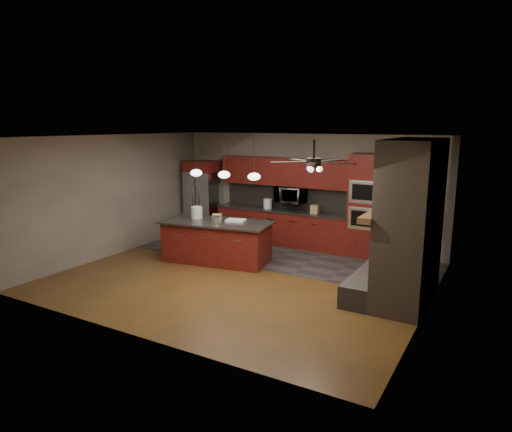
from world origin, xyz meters
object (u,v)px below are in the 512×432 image
Objects in this scene: refrigerator at (203,198)px; counter_bucket at (268,204)px; white_bucket at (197,212)px; oven_tower at (368,206)px; kitchen_island at (217,241)px; paint_tray at (236,220)px; cardboard_box at (217,217)px; microwave at (291,195)px; counter_box at (315,209)px; paint_can at (216,220)px.

refrigerator is 1.99m from counter_bucket.
refrigerator is 7.52× the size of white_bucket.
oven_tower reaches higher than kitchen_island.
oven_tower reaches higher than paint_tray.
kitchen_island is 6.27× the size of paint_tray.
oven_tower reaches higher than cardboard_box.
white_bucket is at bearing -123.79° from microwave.
microwave reaches higher than counter_bucket.
cardboard_box is (0.49, 0.10, -0.07)m from white_bucket.
kitchen_island is 2.57m from counter_box.
paint_can is (0.07, -0.12, 0.52)m from kitchen_island.
paint_tray is at bearing -123.87° from counter_box.
microwave is 0.76m from counter_box.
white_bucket is 1.33× the size of cardboard_box.
microwave reaches higher than paint_can.
cardboard_box reaches higher than kitchen_island.
white_bucket is 1.36× the size of paint_can.
oven_tower is at bearing -0.16° from counter_bucket.
refrigerator is at bearing 127.12° from paint_tray.
refrigerator is 9.98× the size of counter_box.
refrigerator is at bearing -179.08° from oven_tower.
white_bucket reaches higher than paint_tray.
counter_box is at bearing 19.86° from cardboard_box.
paint_tray is at bearing -38.98° from refrigerator.
kitchen_island is 0.55m from cardboard_box.
oven_tower is 3.48m from paint_can.
counter_bucket is (0.26, 1.91, 0.04)m from cardboard_box.
paint_can is (1.89, -2.11, -0.04)m from refrigerator.
counter_box is (0.70, -0.10, -0.30)m from microwave.
counter_box is at bearing 43.93° from kitchen_island.
paint_tray is 1.70× the size of counter_bucket.
paint_tray is at bearing -103.05° from microwave.
microwave reaches higher than cardboard_box.
oven_tower reaches higher than counter_bucket.
refrigerator is at bearing -177.13° from microwave.
white_bucket is (-1.38, -2.06, -0.24)m from microwave.
cardboard_box is (-2.86, -1.91, -0.21)m from oven_tower.
white_bucket reaches higher than kitchen_island.
cardboard_box is 1.93m from counter_bucket.
counter_box is (-1.28, -0.04, -0.19)m from oven_tower.
paint_can is (-2.70, -2.18, -0.20)m from oven_tower.
counter_bucket is at bearing 52.47° from cardboard_box.
counter_box is at bearing -2.16° from counter_bucket.
oven_tower is at bearing 3.90° from cardboard_box.
microwave is 2.63m from refrigerator.
counter_box reaches higher than kitchen_island.
counter_bucket is 1.19× the size of counter_box.
white_bucket is 0.96m from paint_tray.
counter_bucket is (1.99, 0.08, -0.00)m from refrigerator.
cardboard_box is at bearing 110.31° from kitchen_island.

